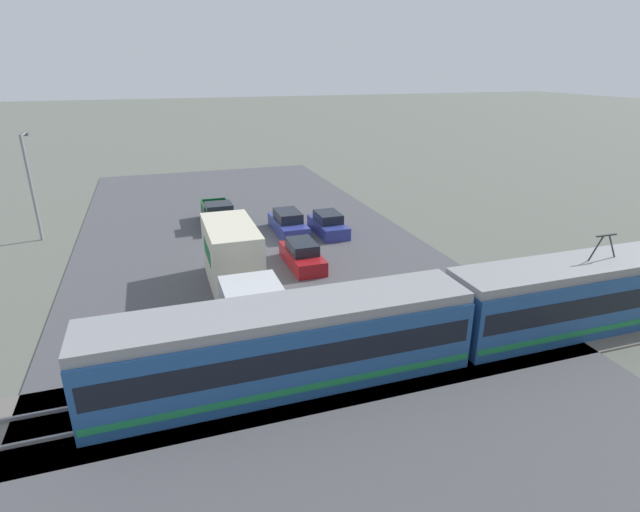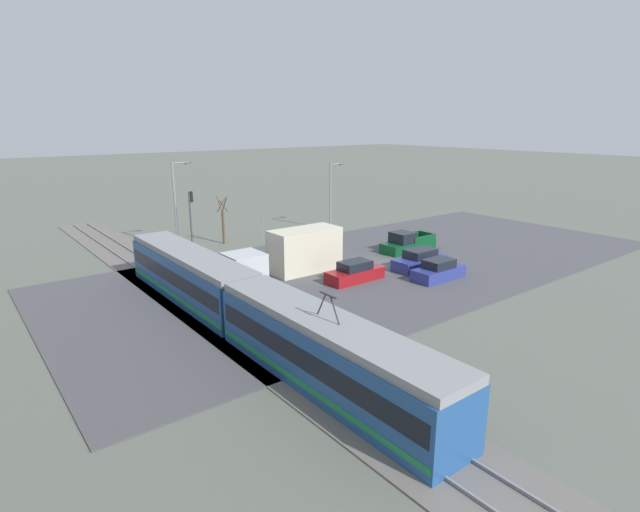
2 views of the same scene
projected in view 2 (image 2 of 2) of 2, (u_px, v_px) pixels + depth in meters
name	position (u px, v px, depth m)	size (l,w,h in m)	color
ground_plane	(382.00, 264.00, 41.36)	(320.00, 320.00, 0.00)	#60665B
road_surface	(382.00, 263.00, 41.35)	(22.32, 50.96, 0.08)	#4C4C51
rail_bed	(204.00, 305.00, 31.93)	(65.74, 4.40, 0.22)	slate
light_rail_tram	(245.00, 307.00, 27.34)	(28.72, 2.82, 4.30)	#235193
box_truck	(291.00, 254.00, 38.09)	(2.56, 9.49, 3.35)	silver
pickup_truck	(407.00, 244.00, 45.03)	(2.03, 5.35, 1.82)	#0C4723
sedan_car_0	(420.00, 260.00, 39.68)	(1.86, 4.78, 1.59)	navy
sedan_car_1	(355.00, 273.00, 36.62)	(1.73, 4.49, 1.50)	maroon
sedan_car_2	(438.00, 271.00, 37.07)	(1.82, 4.27, 1.50)	navy
traffic_light_pole	(191.00, 213.00, 44.40)	(0.28, 0.47, 5.46)	#47474C
street_tree	(223.00, 222.00, 47.70)	(1.09, 0.90, 4.57)	brown
street_lamp_near_crossing	(332.00, 191.00, 53.85)	(0.36, 1.95, 7.13)	gray
street_lamp_mid_block	(177.00, 199.00, 45.51)	(0.36, 1.95, 7.93)	gray
no_parking_sign	(262.00, 225.00, 50.70)	(0.32, 0.08, 2.03)	gray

